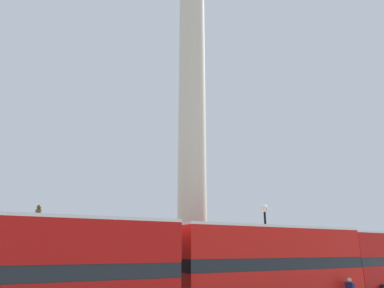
% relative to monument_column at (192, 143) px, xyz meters
% --- Properties ---
extents(monument_column, '(4.46, 4.46, 25.76)m').
position_rel_monument_column_xyz_m(monument_column, '(0.00, 0.00, 0.00)').
color(monument_column, '#BCB29E').
rests_on(monument_column, ground_plane).
extents(bus_b, '(11.18, 3.59, 4.25)m').
position_rel_monument_column_xyz_m(bus_b, '(-10.52, -5.59, -7.87)').
color(bus_b, '#A80F0C').
rests_on(bus_b, ground_plane).
extents(bus_c, '(10.65, 3.34, 4.23)m').
position_rel_monument_column_xyz_m(bus_c, '(0.85, -6.09, -7.88)').
color(bus_c, '#B7140F').
rests_on(bus_c, ground_plane).
extents(equestrian_statue, '(3.80, 2.92, 5.78)m').
position_rel_monument_column_xyz_m(equestrian_statue, '(-8.71, 4.22, -8.69)').
color(equestrian_statue, '#BCB29E').
rests_on(equestrian_statue, ground_plane).
extents(street_lamp, '(0.48, 0.48, 5.87)m').
position_rel_monument_column_xyz_m(street_lamp, '(3.70, -2.91, -6.61)').
color(street_lamp, black).
rests_on(street_lamp, ground_plane).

